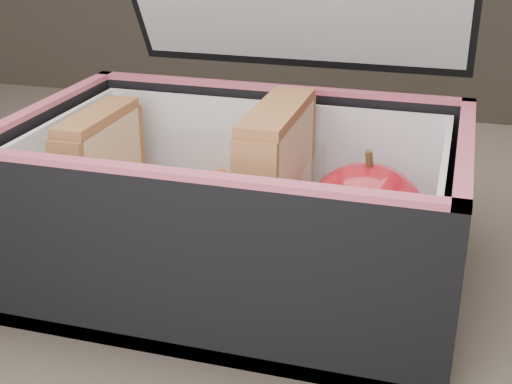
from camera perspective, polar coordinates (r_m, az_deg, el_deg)
kitchen_table at (r=0.59m, az=-0.12°, el=-12.91°), size 1.20×0.80×0.75m
lunch_bag at (r=0.49m, az=-1.29°, el=-0.05°), size 0.30×0.29×0.28m
plastic_tub at (r=0.51m, az=-5.55°, el=-1.15°), size 0.17×0.12×0.07m
sandwich_left at (r=0.53m, az=-12.23°, el=1.23°), size 0.02×0.09×0.10m
sandwich_right at (r=0.48m, az=1.64°, el=0.43°), size 0.03×0.10×0.11m
carrot_sticks at (r=0.52m, az=-6.10°, el=-2.76°), size 0.04×0.15×0.03m
paper_napkin at (r=0.49m, az=8.31°, el=-6.44°), size 0.11×0.11×0.01m
red_apple at (r=0.47m, az=8.74°, el=-2.07°), size 0.11×0.11×0.08m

